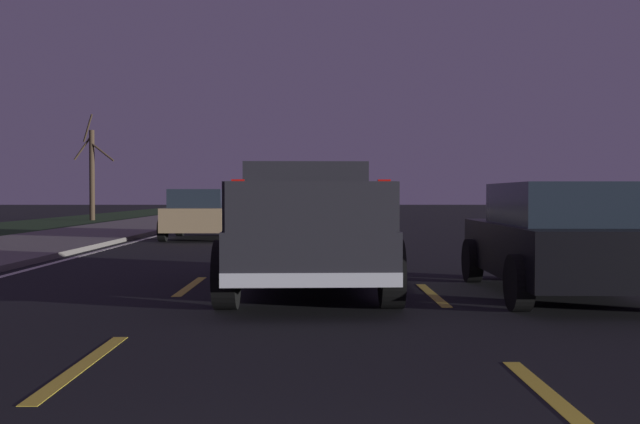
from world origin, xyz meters
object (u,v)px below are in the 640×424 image
object	(u,v)px
sedan_black	(560,238)
bare_tree_far	(92,171)
sedan_tan	(200,214)
pickup_truck	(306,226)

from	to	relation	value
sedan_black	bare_tree_far	distance (m)	33.89
sedan_tan	sedan_black	world-z (taller)	same
sedan_black	bare_tree_far	xyz separation A→B (m)	(30.20, 15.27, 1.82)
sedan_tan	bare_tree_far	world-z (taller)	bare_tree_far
bare_tree_far	pickup_truck	bearing A→B (deg)	-158.08
pickup_truck	sedan_black	distance (m)	3.61
sedan_black	pickup_truck	bearing A→B (deg)	75.17
sedan_black	bare_tree_far	bearing A→B (deg)	26.82
sedan_tan	bare_tree_far	xyz separation A→B (m)	(16.86, 8.33, 1.82)
sedan_black	bare_tree_far	size ratio (longest dim) A/B	0.78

